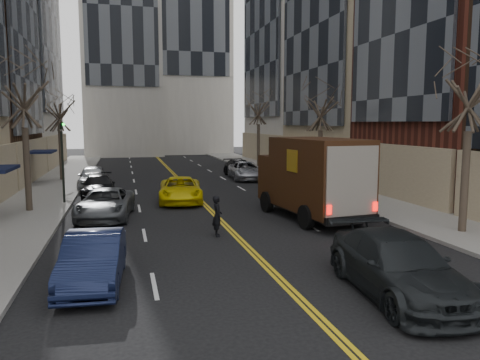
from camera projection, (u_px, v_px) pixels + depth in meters
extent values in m
cube|color=slate|center=(47.00, 192.00, 29.76)|extent=(4.00, 66.00, 0.15)
cube|color=slate|center=(311.00, 183.00, 34.09)|extent=(4.00, 66.00, 0.15)
cube|color=black|center=(24.00, 0.00, 33.50)|extent=(0.20, 10.56, 19.20)
cube|color=black|center=(39.00, 152.00, 33.09)|extent=(2.00, 3.00, 0.15)
cube|color=black|center=(26.00, 167.00, 33.00)|extent=(0.20, 3.00, 2.50)
cube|color=tan|center=(369.00, 7.00, 38.90)|extent=(10.00, 14.00, 28.00)
cube|color=#B7B2A8|center=(313.00, 11.00, 52.74)|extent=(12.00, 15.00, 34.00)
cylinder|color=#382D23|center=(27.00, 169.00, 22.82)|extent=(0.30, 0.30, 4.05)
cylinder|color=#382D23|center=(61.00, 155.00, 35.36)|extent=(0.30, 0.30, 3.69)
cylinder|color=#382D23|center=(465.00, 182.00, 18.39)|extent=(0.30, 0.30, 3.96)
cylinder|color=#382D23|center=(320.00, 158.00, 31.88)|extent=(0.30, 0.30, 3.78)
cylinder|color=#382D23|center=(258.00, 145.00, 46.30)|extent=(0.30, 0.30, 4.14)
cylinder|color=black|center=(63.00, 167.00, 25.09)|extent=(0.12, 0.12, 3.80)
imported|color=black|center=(61.00, 123.00, 24.81)|extent=(0.15, 0.18, 0.90)
sphere|color=#0CE526|center=(64.00, 124.00, 24.75)|extent=(0.14, 0.14, 0.14)
cube|color=black|center=(311.00, 206.00, 21.66)|extent=(3.10, 7.07, 0.32)
cube|color=black|center=(288.00, 177.00, 23.87)|extent=(2.70, 2.09, 2.25)
cube|color=black|center=(319.00, 174.00, 20.93)|extent=(3.14, 5.50, 3.21)
cube|color=black|center=(352.00, 220.00, 18.60)|extent=(2.47, 0.47, 0.32)
cube|color=red|center=(329.00, 210.00, 18.15)|extent=(0.20, 0.09, 0.37)
cube|color=red|center=(375.00, 207.00, 18.89)|extent=(0.20, 0.09, 0.37)
cube|color=gold|center=(292.00, 161.00, 20.44)|extent=(0.15, 0.96, 0.96)
cube|color=gold|center=(343.00, 159.00, 21.35)|extent=(0.15, 0.96, 0.96)
cylinder|color=black|center=(267.00, 202.00, 23.32)|extent=(0.41, 1.05, 1.03)
cylinder|color=black|center=(312.00, 199.00, 24.20)|extent=(0.41, 1.05, 1.03)
cylinder|color=black|center=(306.00, 217.00, 19.54)|extent=(0.41, 1.05, 1.03)
cylinder|color=black|center=(357.00, 213.00, 20.42)|extent=(0.41, 1.05, 1.03)
imported|color=black|center=(398.00, 266.00, 12.02)|extent=(2.62, 5.54, 1.56)
cube|color=black|center=(382.00, 234.00, 12.69)|extent=(0.13, 0.04, 0.09)
cube|color=blue|center=(383.00, 235.00, 12.66)|extent=(0.10, 0.01, 0.06)
imported|color=yellow|center=(181.00, 190.00, 26.24)|extent=(2.82, 5.22, 1.39)
imported|color=black|center=(217.00, 216.00, 18.32)|extent=(0.42, 0.61, 1.61)
imported|color=#101734|center=(93.00, 259.00, 12.80)|extent=(1.78, 4.41, 1.43)
imported|color=#4A4D51|center=(105.00, 204.00, 21.72)|extent=(2.85, 5.21, 1.39)
imported|color=black|center=(98.00, 186.00, 27.75)|extent=(2.05, 4.72, 1.35)
imported|color=#B1B4B9|center=(93.00, 177.00, 31.70)|extent=(1.83, 4.54, 1.55)
imported|color=#4A4C51|center=(307.00, 184.00, 27.71)|extent=(2.33, 5.03, 1.60)
imported|color=#ACAEB4|center=(246.00, 171.00, 36.69)|extent=(2.65, 5.16, 1.39)
imported|color=black|center=(240.00, 168.00, 38.65)|extent=(2.14, 4.85, 1.38)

